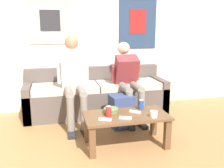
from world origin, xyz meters
The scene contains 13 objects.
wall_back centered at (0.00, 2.79, 1.28)m, with size 10.00×0.07×2.55m.
couch centered at (0.25, 2.43, 0.28)m, with size 2.30×0.70×0.74m.
coffee_table centered at (0.38, 1.17, 0.32)m, with size 1.00×0.52×0.39m.
person_seated_adult centered at (-0.15, 2.05, 0.70)m, with size 0.47×0.87×1.29m.
person_seated_teen centered at (0.68, 2.10, 0.65)m, with size 0.47×0.93×1.18m.
backpack centered at (0.48, 1.74, 0.22)m, with size 0.35×0.34×0.47m.
ceramic_bowl centered at (0.22, 1.29, 0.43)m, with size 0.18×0.18×0.06m.
pillar_candle centered at (0.66, 1.02, 0.43)m, with size 0.09×0.09×0.09m.
drink_can_blue centered at (0.62, 1.31, 0.46)m, with size 0.07×0.07×0.12m.
drink_can_red centered at (0.16, 1.16, 0.46)m, with size 0.07×0.07×0.12m.
game_controller_near_left centered at (0.33, 1.04, 0.41)m, with size 0.15×0.09×0.03m.
game_controller_near_right centered at (0.09, 1.05, 0.41)m, with size 0.14×0.09×0.03m.
game_controller_far_center centered at (0.50, 1.21, 0.41)m, with size 0.13×0.12×0.03m.
Camera 1 is at (-0.44, -1.52, 1.42)m, focal length 40.00 mm.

